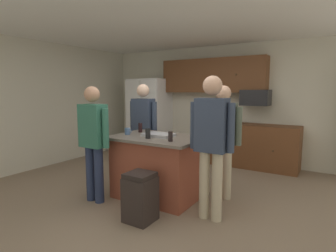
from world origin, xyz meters
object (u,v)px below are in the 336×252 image
Objects in this scene: mug_blue_stoneware at (127,131)px; glass_dark_ale at (170,136)px; refrigerator at (149,117)px; trash_bin at (140,197)px; person_guest_right at (222,134)px; serving_tray at (158,135)px; microwave_over_range at (256,98)px; tumbler_amber at (148,133)px; person_guest_by_door at (93,136)px; person_host_foreground at (211,138)px; glass_short_whisky at (140,128)px; kitchen_island at (157,167)px; person_guest_left at (143,125)px.

glass_dark_ale is at bearing -9.06° from mug_blue_stoneware.
refrigerator is 3.38m from glass_dark_ale.
person_guest_right is at bearing 64.95° from trash_bin.
serving_tray reaches higher than trash_bin.
microwave_over_range is 2.82m from tumbler_amber.
microwave_over_range is 4.55× the size of mug_blue_stoneware.
person_host_foreground is at bearing -29.77° from person_guest_by_door.
serving_tray is at bearing 107.41° from trash_bin.
glass_dark_ale is 0.86m from mug_blue_stoneware.
glass_short_whisky is 1.37m from trash_bin.
kitchen_island is 8.86× the size of glass_short_whisky.
person_host_foreground is at bearing -42.95° from refrigerator.
kitchen_island is 0.48m from serving_tray.
person_guest_right reaches higher than trash_bin.
mug_blue_stoneware is 0.20× the size of trash_bin.
trash_bin is (0.73, -0.65, -0.68)m from mug_blue_stoneware.
person_host_foreground reaches higher than mug_blue_stoneware.
person_guest_left is (-0.02, 1.21, 0.03)m from person_guest_by_door.
person_guest_right is 3.80× the size of serving_tray.
serving_tray is (-0.36, 0.26, -0.05)m from glass_dark_ale.
serving_tray is 1.04m from trash_bin.
person_guest_right is at bearing -35.03° from refrigerator.
person_guest_by_door is 1.21m from person_guest_left.
person_guest_right reaches higher than serving_tray.
glass_dark_ale is at bearing -98.66° from microwave_over_range.
kitchen_island is 0.57m from tumbler_amber.
glass_dark_ale is (0.83, -0.42, -0.01)m from glass_short_whisky.
tumbler_amber reaches higher than glass_dark_ale.
person_guest_right is 1.31m from glass_short_whisky.
person_guest_left reaches higher than glass_dark_ale.
person_guest_by_door is at bearing -106.08° from glass_short_whisky.
trash_bin is (0.95, -1.35, -0.69)m from person_guest_left.
person_guest_left reaches higher than glass_short_whisky.
person_host_foreground is 4.04× the size of serving_tray.
person_guest_right is 1.51m from trash_bin.
microwave_over_range is at bearing -71.24° from person_host_foreground.
person_guest_right reaches higher than mug_blue_stoneware.
mug_blue_stoneware is (-0.48, -0.11, 0.51)m from kitchen_island.
person_guest_by_door is 13.50× the size of mug_blue_stoneware.
trash_bin is at bearing -103.42° from glass_dark_ale.
mug_blue_stoneware is (1.34, -2.44, 0.04)m from refrigerator.
kitchen_island is 3.02× the size of serving_tray.
person_guest_right reaches higher than kitchen_island.
person_guest_right is 1.43m from mug_blue_stoneware.
glass_short_whisky is 0.93m from glass_dark_ale.
tumbler_amber is at bearing 9.42° from person_guest_right.
microwave_over_range is 0.92× the size of trash_bin.
person_host_foreground is 1.00m from serving_tray.
microwave_over_range is at bearing 72.27° from kitchen_island.
refrigerator is 1.41× the size of kitchen_island.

